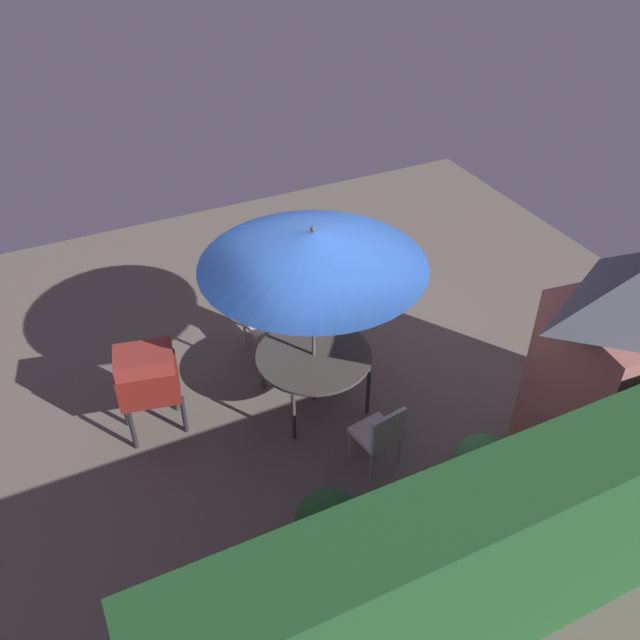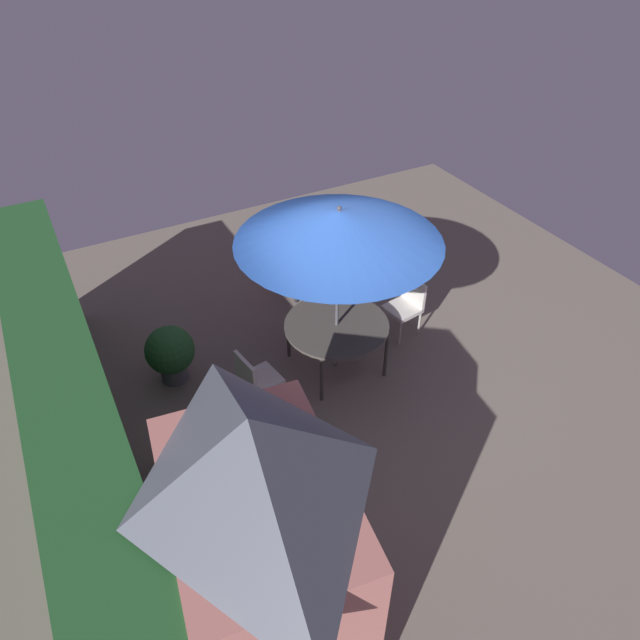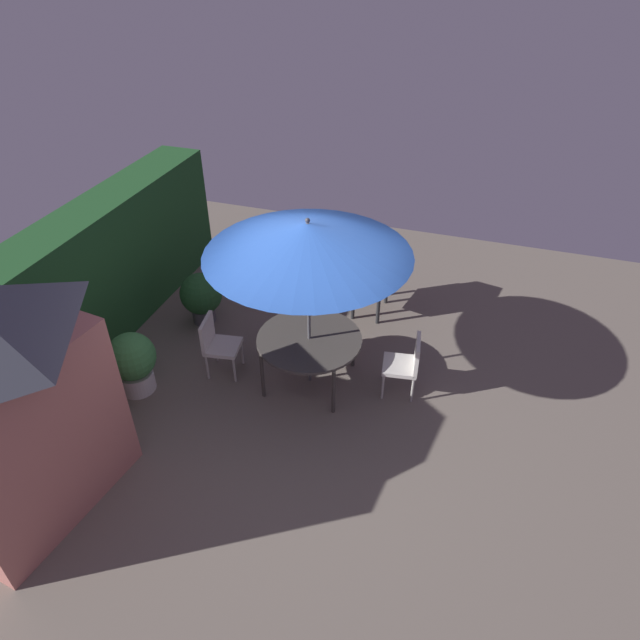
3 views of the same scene
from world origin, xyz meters
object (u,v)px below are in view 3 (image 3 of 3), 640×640
object	(u,v)px
garden_shed	(0,404)
potted_plant_by_shed	(132,361)
chair_near_shed	(407,362)
bbq_grill	(372,267)
patio_table	(309,341)
potted_plant_by_grill	(201,296)
patio_umbrella	(308,239)
chair_far_side	(217,342)

from	to	relation	value
garden_shed	potted_plant_by_shed	distance (m)	2.11
chair_near_shed	potted_plant_by_shed	world-z (taller)	potted_plant_by_shed
bbq_grill	chair_near_shed	xyz separation A→B (m)	(-1.76, -0.93, -0.33)
garden_shed	bbq_grill	world-z (taller)	garden_shed
patio_table	potted_plant_by_grill	size ratio (longest dim) A/B	1.68
patio_table	bbq_grill	size ratio (longest dim) A/B	1.20
patio_table	chair_near_shed	size ratio (longest dim) A/B	1.60
patio_umbrella	garden_shed	bearing A→B (deg)	140.50
chair_far_side	potted_plant_by_grill	distance (m)	1.32
garden_shed	patio_table	bearing A→B (deg)	-39.50
patio_umbrella	chair_far_side	size ratio (longest dim) A/B	2.88
bbq_grill	chair_far_side	world-z (taller)	bbq_grill
chair_near_shed	patio_umbrella	bearing A→B (deg)	98.37
garden_shed	patio_umbrella	distance (m)	3.72
garden_shed	patio_table	distance (m)	3.71
potted_plant_by_shed	patio_table	bearing A→B (deg)	-67.65
chair_near_shed	potted_plant_by_shed	distance (m)	3.72
patio_table	potted_plant_by_grill	world-z (taller)	potted_plant_by_grill
patio_umbrella	potted_plant_by_grill	world-z (taller)	patio_umbrella
potted_plant_by_grill	chair_far_side	bearing A→B (deg)	-142.49
patio_umbrella	potted_plant_by_shed	distance (m)	2.99
patio_umbrella	bbq_grill	size ratio (longest dim) A/B	2.16
garden_shed	chair_near_shed	size ratio (longest dim) A/B	3.14
garden_shed	bbq_grill	xyz separation A→B (m)	(4.76, -2.70, -0.60)
patio_table	chair_far_side	size ratio (longest dim) A/B	1.60
potted_plant_by_shed	bbq_grill	bearing A→B (deg)	-42.38
patio_umbrella	potted_plant_by_shed	size ratio (longest dim) A/B	2.82
chair_near_shed	chair_far_side	world-z (taller)	same
bbq_grill	potted_plant_by_shed	xyz separation A→B (m)	(-2.88, 2.63, -0.35)
patio_table	garden_shed	bearing A→B (deg)	140.50
patio_table	chair_far_side	bearing A→B (deg)	98.88
chair_far_side	potted_plant_by_grill	size ratio (longest dim) A/B	1.05
patio_umbrella	chair_near_shed	distance (m)	2.20
garden_shed	chair_far_side	xyz separation A→B (m)	(2.60, -1.00, -0.92)
patio_umbrella	potted_plant_by_grill	xyz separation A→B (m)	(0.84, 2.12, -1.79)
garden_shed	potted_plant_by_shed	xyz separation A→B (m)	(1.88, -0.08, -0.94)
potted_plant_by_grill	patio_umbrella	bearing A→B (deg)	-111.68
bbq_grill	potted_plant_by_shed	bearing A→B (deg)	137.62
patio_umbrella	chair_near_shed	size ratio (longest dim) A/B	2.88
patio_table	chair_near_shed	xyz separation A→B (m)	(0.19, -1.32, -0.19)
potted_plant_by_shed	potted_plant_by_grill	xyz separation A→B (m)	(1.76, -0.11, -0.02)
garden_shed	potted_plant_by_grill	distance (m)	3.77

